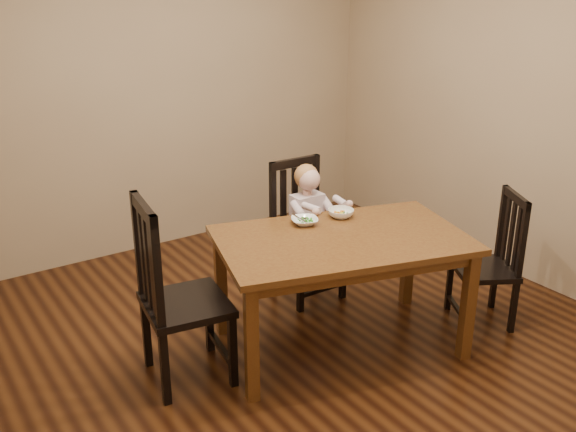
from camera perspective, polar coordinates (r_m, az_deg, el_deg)
room at (r=3.80m, az=0.99°, el=6.91°), size 4.01×4.01×2.71m
dining_table at (r=3.96m, az=4.80°, el=-3.04°), size 1.70×1.28×0.75m
chair_child at (r=4.69m, az=1.45°, el=-1.46°), size 0.44×0.42×1.01m
chair_left at (r=3.72m, az=-9.95°, el=-7.06°), size 0.53×0.55×1.13m
chair_right at (r=4.53m, az=17.60°, el=-3.90°), size 0.53×0.53×0.92m
toddler at (r=4.60m, az=1.83°, el=-0.14°), size 0.31×0.38×0.52m
bowl_peas at (r=4.10m, az=1.49°, el=-0.46°), size 0.22×0.22×0.04m
bowl_veg at (r=4.23m, az=4.72°, el=0.25°), size 0.19×0.19×0.05m
fork at (r=4.06m, az=1.05°, el=-0.31°), size 0.05×0.11×0.05m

